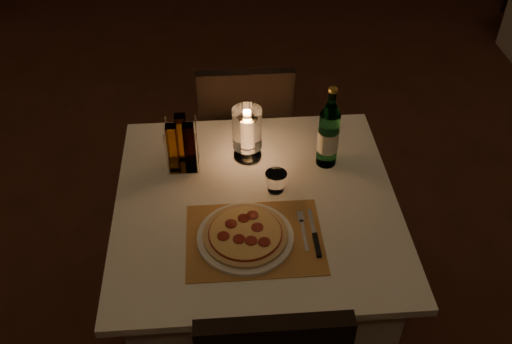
{
  "coord_description": "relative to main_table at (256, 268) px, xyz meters",
  "views": [
    {
      "loc": [
        -0.04,
        -1.82,
        2.14
      ],
      "look_at": [
        0.07,
        -0.34,
        0.86
      ],
      "focal_mm": 40.0,
      "sensor_mm": 36.0,
      "label": 1
    }
  ],
  "objects": [
    {
      "name": "knife",
      "position": [
        0.18,
        -0.21,
        0.37
      ],
      "size": [
        0.02,
        0.22,
        0.01
      ],
      "color": "black",
      "rests_on": "placemat"
    },
    {
      "name": "pizza",
      "position": [
        -0.05,
        -0.18,
        0.39
      ],
      "size": [
        0.28,
        0.28,
        0.02
      ],
      "color": "#D8B77F",
      "rests_on": "plate"
    },
    {
      "name": "cruet_caddy",
      "position": [
        -0.26,
        0.21,
        0.46
      ],
      "size": [
        0.12,
        0.12,
        0.21
      ],
      "color": "white",
      "rests_on": "main_table"
    },
    {
      "name": "plate",
      "position": [
        -0.05,
        -0.18,
        0.38
      ],
      "size": [
        0.32,
        0.32,
        0.01
      ],
      "primitive_type": "cylinder",
      "color": "white",
      "rests_on": "placemat"
    },
    {
      "name": "fork",
      "position": [
        0.14,
        -0.15,
        0.37
      ],
      "size": [
        0.02,
        0.18,
        0.0
      ],
      "color": "silver",
      "rests_on": "placemat"
    },
    {
      "name": "tumbler",
      "position": [
        0.07,
        0.05,
        0.4
      ],
      "size": [
        0.08,
        0.08,
        0.08
      ],
      "primitive_type": null,
      "color": "white",
      "rests_on": "main_table"
    },
    {
      "name": "water_bottle",
      "position": [
        0.28,
        0.19,
        0.5
      ],
      "size": [
        0.08,
        0.08,
        0.33
      ],
      "color": "#559F6B",
      "rests_on": "main_table"
    },
    {
      "name": "main_table",
      "position": [
        0.0,
        0.0,
        0.0
      ],
      "size": [
        1.0,
        1.0,
        0.74
      ],
      "color": "white",
      "rests_on": "ground"
    },
    {
      "name": "hurricane_candle",
      "position": [
        -0.02,
        0.25,
        0.49
      ],
      "size": [
        0.11,
        0.11,
        0.22
      ],
      "color": "white",
      "rests_on": "main_table"
    },
    {
      "name": "placemat",
      "position": [
        -0.02,
        -0.18,
        0.37
      ],
      "size": [
        0.45,
        0.34,
        0.0
      ],
      "primitive_type": "cube",
      "color": "#C08443",
      "rests_on": "main_table"
    },
    {
      "name": "chair_far",
      "position": [
        -0.0,
        0.71,
        0.18
      ],
      "size": [
        0.42,
        0.42,
        0.9
      ],
      "color": "black",
      "rests_on": "ground"
    },
    {
      "name": "floor",
      "position": [
        -0.07,
        0.36,
        -0.38
      ],
      "size": [
        8.0,
        10.0,
        0.02
      ],
      "primitive_type": "cube",
      "color": "#492317",
      "rests_on": "ground"
    }
  ]
}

